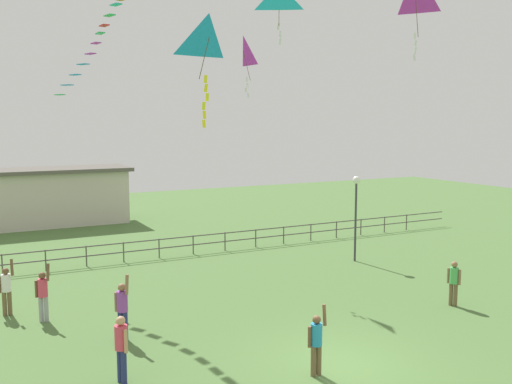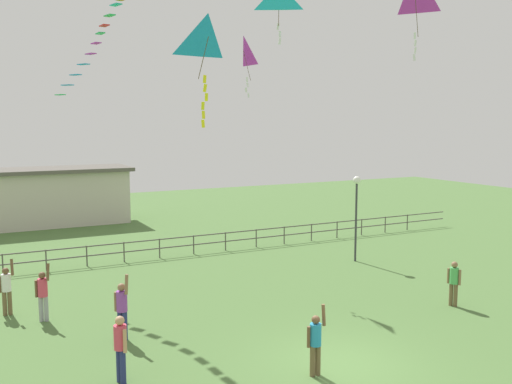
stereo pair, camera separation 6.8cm
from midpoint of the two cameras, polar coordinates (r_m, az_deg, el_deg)
The scene contains 13 objects.
ground_plane at distance 16.07m, azimuth 8.55°, elevation -16.91°, with size 80.00×80.00×0.00m, color #4C7038.
lamppost at distance 26.71m, azimuth 10.02°, elevation -0.69°, with size 0.36×0.36×4.04m.
person_0 at distance 17.66m, azimuth -13.49°, elevation -11.23°, with size 0.39×0.49×2.05m.
person_1 at distance 19.97m, azimuth -20.87°, elevation -9.49°, with size 0.49×0.40×1.96m.
person_2 at distance 21.44m, azimuth 19.31°, elevation -8.44°, with size 0.30×0.45×1.62m.
person_3 at distance 15.02m, azimuth 6.00°, elevation -14.71°, with size 0.49×0.30×1.89m.
person_4 at distance 21.06m, azimuth -24.05°, elevation -8.82°, with size 0.50×0.33×1.94m.
person_5 at distance 14.93m, azimuth -13.61°, elevation -14.80°, with size 0.32×0.51×1.74m.
kite_0 at distance 18.65m, azimuth 2.25°, elevation 18.83°, with size 1.13×0.88×1.87m.
kite_1 at distance 14.13m, azimuth -4.92°, elevation 14.98°, with size 1.06×0.89×2.68m.
kite_4 at distance 24.29m, azimuth -1.37°, elevation 13.91°, with size 0.62×0.85×2.54m.
waterfront_railing at distance 27.76m, azimuth -9.46°, elevation -5.29°, with size 36.01×0.06×0.95m.
pavilion_building at distance 38.28m, azimuth -21.85°, elevation -0.49°, with size 12.17×4.16×3.64m.
Camera 1 is at (-8.77, -11.81, 6.49)m, focal length 39.51 mm.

